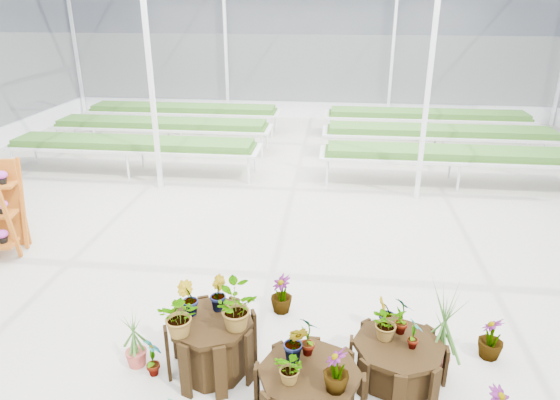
# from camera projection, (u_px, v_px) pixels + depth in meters

# --- Properties ---
(ground_plane) EXTENTS (24.00, 24.00, 0.00)m
(ground_plane) POSITION_uv_depth(u_px,v_px,m) (259.00, 282.00, 7.97)
(ground_plane) COLOR gray
(ground_plane) RESTS_ON ground
(greenhouse_shell) EXTENTS (18.00, 24.00, 4.50)m
(greenhouse_shell) POSITION_uv_depth(u_px,v_px,m) (257.00, 146.00, 7.13)
(greenhouse_shell) COLOR white
(greenhouse_shell) RESTS_ON ground
(steel_frame) EXTENTS (18.00, 24.00, 4.50)m
(steel_frame) POSITION_uv_depth(u_px,v_px,m) (257.00, 146.00, 7.13)
(steel_frame) COLOR silver
(steel_frame) RESTS_ON ground
(nursery_benches) EXTENTS (16.00, 7.00, 0.84)m
(nursery_benches) POSITION_uv_depth(u_px,v_px,m) (297.00, 139.00, 14.45)
(nursery_benches) COLOR silver
(nursery_benches) RESTS_ON ground
(plinth_tall) EXTENTS (1.35, 1.35, 0.71)m
(plinth_tall) POSITION_uv_depth(u_px,v_px,m) (212.00, 345.00, 5.97)
(plinth_tall) COLOR black
(plinth_tall) RESTS_ON ground
(plinth_mid) EXTENTS (1.17, 1.17, 0.60)m
(plinth_mid) POSITION_uv_depth(u_px,v_px,m) (309.00, 393.00, 5.31)
(plinth_mid) COLOR black
(plinth_mid) RESTS_ON ground
(plinth_low) EXTENTS (1.16, 1.16, 0.49)m
(plinth_low) POSITION_uv_depth(u_px,v_px,m) (397.00, 361.00, 5.87)
(plinth_low) COLOR black
(plinth_low) RESTS_ON ground
(nursery_plants) EXTENTS (4.77, 3.28, 1.30)m
(nursery_plants) POSITION_uv_depth(u_px,v_px,m) (295.00, 332.00, 5.85)
(nursery_plants) COLOR #345F21
(nursery_plants) RESTS_ON ground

